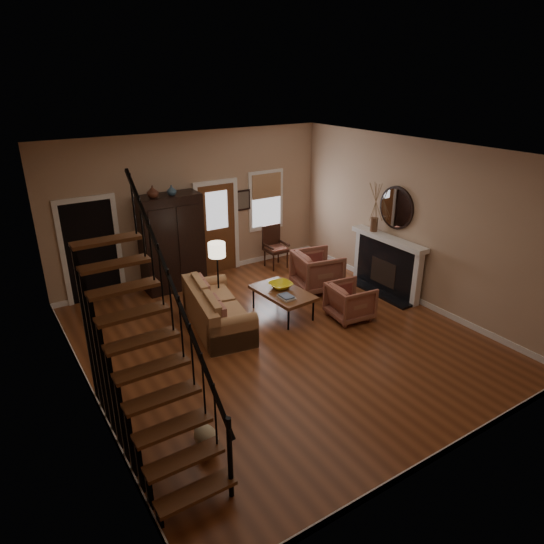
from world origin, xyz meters
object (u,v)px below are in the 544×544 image
coffee_table (283,303)px  armchair_left (350,301)px  armchair_right (317,271)px  side_chair (276,247)px  sofa (218,309)px  armoire (172,243)px  floor_lamp (218,278)px

coffee_table → armchair_left: size_ratio=1.67×
armchair_right → side_chair: (-0.05, 1.58, 0.08)m
armchair_left → side_chair: size_ratio=0.76×
sofa → side_chair: bearing=47.4°
armoire → armchair_right: size_ratio=2.22×
armchair_left → sofa: bearing=72.1°
armchair_right → side_chair: bearing=13.1°
side_chair → coffee_table: bearing=-120.1°
armoire → sofa: 2.25m
armchair_left → coffee_table: bearing=57.1°
armchair_right → floor_lamp: 2.33m
coffee_table → side_chair: (1.26, 2.16, 0.26)m
sofa → floor_lamp: (0.31, 0.56, 0.35)m
sofa → coffee_table: bearing=0.7°
sofa → armchair_left: sofa is taller
armchair_left → floor_lamp: bearing=57.7°
sofa → side_chair: (2.56, 1.95, 0.14)m
coffee_table → floor_lamp: 1.35m
armoire → side_chair: size_ratio=2.06×
side_chair → armchair_right: bearing=-88.2°
armoire → coffee_table: armoire is taller
armchair_right → side_chair: 1.58m
sofa → coffee_table: size_ratio=1.55×
side_chair → sofa: bearing=-142.8°
armoire → sofa: size_ratio=1.04×
armchair_left → floor_lamp: 2.61m
coffee_table → armchair_right: 1.44m
coffee_table → armchair_right: armchair_right is taller
armchair_left → floor_lamp: floor_lamp is taller
armchair_right → floor_lamp: size_ratio=0.65×
armchair_left → armchair_right: (0.29, 1.42, 0.08)m
armchair_right → floor_lamp: (-2.30, 0.20, 0.30)m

